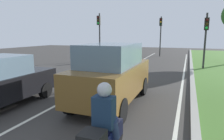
{
  "coord_description": "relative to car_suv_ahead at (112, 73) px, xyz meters",
  "views": [
    {
      "loc": [
        3.78,
        1.42,
        2.6
      ],
      "look_at": [
        0.95,
        8.75,
        1.2
      ],
      "focal_mm": 31.7,
      "sensor_mm": 36.0,
      "label": 1
    }
  ],
  "objects": [
    {
      "name": "curb_right",
      "position": [
        2.95,
        5.77,
        -1.11
      ],
      "size": [
        0.24,
        48.0,
        0.12
      ],
      "primitive_type": "cube",
      "color": "#9E9B93",
      "rests_on": "ground"
    },
    {
      "name": "ground_plane",
      "position": [
        -1.15,
        5.77,
        -1.17
      ],
      "size": [
        60.0,
        60.0,
        0.0
      ],
      "primitive_type": "plane",
      "color": "#383533"
    },
    {
      "name": "traffic_light_far_median",
      "position": [
        -0.62,
        17.85,
        2.08
      ],
      "size": [
        0.32,
        0.5,
        4.77
      ],
      "color": "#2D2D2D",
      "rests_on": "ground"
    },
    {
      "name": "lane_line_right_edge",
      "position": [
        2.45,
        5.77,
        -1.16
      ],
      "size": [
        0.12,
        32.0,
        0.01
      ],
      "primitive_type": "cube",
      "color": "silver",
      "rests_on": "ground"
    },
    {
      "name": "car_suv_ahead",
      "position": [
        0.0,
        0.0,
        0.0
      ],
      "size": [
        1.98,
        4.51,
        2.28
      ],
      "rotation": [
        0.0,
        0.0,
        -0.0
      ],
      "color": "brown",
      "rests_on": "ground"
    },
    {
      "name": "traffic_light_overhead_left",
      "position": [
        -5.92,
        11.74,
        2.04
      ],
      "size": [
        0.32,
        0.5,
        4.74
      ],
      "color": "#2D2D2D",
      "rests_on": "ground"
    },
    {
      "name": "traffic_light_near_right",
      "position": [
        3.78,
        9.67,
        1.62
      ],
      "size": [
        0.32,
        0.5,
        4.21
      ],
      "color": "#2D2D2D",
      "rests_on": "ground"
    },
    {
      "name": "lane_line_center",
      "position": [
        -1.85,
        5.77,
        -1.16
      ],
      "size": [
        0.12,
        32.0,
        0.01
      ],
      "primitive_type": "cube",
      "color": "silver",
      "rests_on": "ground"
    },
    {
      "name": "rider_person",
      "position": [
        1.23,
        -3.57,
        0.02
      ],
      "size": [
        0.5,
        0.4,
        1.16
      ],
      "rotation": [
        0.0,
        0.0,
        0.01
      ],
      "color": "#192D47",
      "rests_on": "ground"
    }
  ]
}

